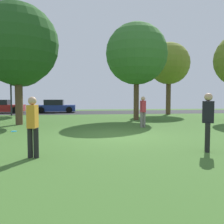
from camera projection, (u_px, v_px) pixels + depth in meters
ground_plane at (119, 136)px, 9.95m from camera, size 44.00×44.00×0.00m
road_strip at (97, 112)px, 25.81m from camera, size 44.00×6.40×0.01m
maple_tree_far at (20, 59)px, 21.36m from camera, size 5.01×5.01×7.58m
oak_tree_right at (169, 64)px, 22.43m from camera, size 3.92×3.92×6.78m
oak_tree_center at (17, 45)px, 13.92m from camera, size 4.78×4.78×7.12m
oak_tree_left at (137, 54)px, 16.98m from camera, size 4.40×4.40×6.93m
person_catcher at (208, 119)px, 7.10m from camera, size 0.38×0.33×1.76m
person_bystander at (143, 110)px, 12.86m from camera, size 0.30×0.35×1.67m
person_walking at (33, 124)px, 6.37m from camera, size 0.30×0.35×1.65m
frisbee_disc at (14, 131)px, 11.34m from camera, size 0.27×0.27×0.03m
parked_car_red at (0, 107)px, 24.73m from camera, size 4.58×2.03×1.37m
parked_car_blue at (56, 107)px, 25.39m from camera, size 4.04×2.09×1.38m
street_lamp_post at (11, 90)px, 20.96m from camera, size 0.14×0.14×4.50m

